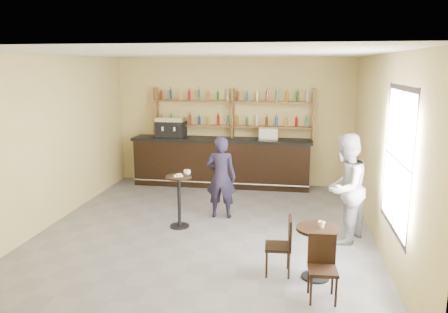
# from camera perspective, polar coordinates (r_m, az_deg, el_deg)

# --- Properties ---
(floor) EXTENTS (7.00, 7.00, 0.00)m
(floor) POSITION_cam_1_polar(r_m,az_deg,el_deg) (8.20, -2.31, -9.67)
(floor) COLOR slate
(floor) RESTS_ON ground
(ceiling) EXTENTS (7.00, 7.00, 0.00)m
(ceiling) POSITION_cam_1_polar(r_m,az_deg,el_deg) (7.64, -2.51, 13.28)
(ceiling) COLOR white
(ceiling) RESTS_ON wall_back
(wall_back) EXTENTS (7.00, 0.00, 7.00)m
(wall_back) POSITION_cam_1_polar(r_m,az_deg,el_deg) (11.18, 1.21, 4.58)
(wall_back) COLOR tan
(wall_back) RESTS_ON floor
(wall_front) EXTENTS (7.00, 0.00, 7.00)m
(wall_front) POSITION_cam_1_polar(r_m,az_deg,el_deg) (4.49, -11.44, -6.60)
(wall_front) COLOR tan
(wall_front) RESTS_ON floor
(wall_left) EXTENTS (0.00, 7.00, 7.00)m
(wall_left) POSITION_cam_1_polar(r_m,az_deg,el_deg) (8.86, -21.78, 1.85)
(wall_left) COLOR tan
(wall_left) RESTS_ON floor
(wall_right) EXTENTS (0.00, 7.00, 7.00)m
(wall_right) POSITION_cam_1_polar(r_m,az_deg,el_deg) (7.75, 19.89, 0.67)
(wall_right) COLOR tan
(wall_right) RESTS_ON floor
(window_pane) EXTENTS (0.00, 2.00, 2.00)m
(window_pane) POSITION_cam_1_polar(r_m,az_deg,el_deg) (6.58, 21.77, -0.46)
(window_pane) COLOR white
(window_pane) RESTS_ON wall_right
(window_frame) EXTENTS (0.04, 1.70, 2.10)m
(window_frame) POSITION_cam_1_polar(r_m,az_deg,el_deg) (6.57, 21.71, -0.46)
(window_frame) COLOR black
(window_frame) RESTS_ON wall_right
(shelf_unit) EXTENTS (4.00, 0.26, 1.40)m
(shelf_unit) POSITION_cam_1_polar(r_m,az_deg,el_deg) (11.02, 1.12, 5.58)
(shelf_unit) COLOR brown
(shelf_unit) RESTS_ON wall_back
(liquor_bottles) EXTENTS (3.68, 0.10, 1.00)m
(liquor_bottles) POSITION_cam_1_polar(r_m,az_deg,el_deg) (11.01, 1.12, 6.46)
(liquor_bottles) COLOR #8C5919
(liquor_bottles) RESTS_ON shelf_unit
(bar_counter) EXTENTS (4.49, 0.88, 1.22)m
(bar_counter) POSITION_cam_1_polar(r_m,az_deg,el_deg) (11.04, -0.34, -0.73)
(bar_counter) COLOR black
(bar_counter) RESTS_ON floor
(espresso_machine) EXTENTS (0.74, 0.50, 0.51)m
(espresso_machine) POSITION_cam_1_polar(r_m,az_deg,el_deg) (11.17, -6.92, 3.83)
(espresso_machine) COLOR black
(espresso_machine) RESTS_ON bar_counter
(pastry_case) EXTENTS (0.50, 0.41, 0.28)m
(pastry_case) POSITION_cam_1_polar(r_m,az_deg,el_deg) (10.77, 5.88, 2.95)
(pastry_case) COLOR silver
(pastry_case) RESTS_ON bar_counter
(pedestal_table) EXTENTS (0.58, 0.58, 0.99)m
(pedestal_table) POSITION_cam_1_polar(r_m,az_deg,el_deg) (8.28, -5.88, -5.88)
(pedestal_table) COLOR black
(pedestal_table) RESTS_ON floor
(napkin) EXTENTS (0.21, 0.21, 0.00)m
(napkin) POSITION_cam_1_polar(r_m,az_deg,el_deg) (8.14, -5.96, -2.54)
(napkin) COLOR white
(napkin) RESTS_ON pedestal_table
(donut) EXTENTS (0.13, 0.13, 0.04)m
(donut) POSITION_cam_1_polar(r_m,az_deg,el_deg) (8.13, -5.91, -2.41)
(donut) COLOR #BC8845
(donut) RESTS_ON napkin
(cup_pedestal) EXTENTS (0.16, 0.16, 0.10)m
(cup_pedestal) POSITION_cam_1_polar(r_m,az_deg,el_deg) (8.19, -4.83, -2.08)
(cup_pedestal) COLOR white
(cup_pedestal) RESTS_ON pedestal_table
(man_main) EXTENTS (0.60, 0.40, 1.65)m
(man_main) POSITION_cam_1_polar(r_m,az_deg,el_deg) (8.68, -0.40, -2.73)
(man_main) COLOR black
(man_main) RESTS_ON floor
(cafe_table) EXTENTS (0.78, 0.78, 0.77)m
(cafe_table) POSITION_cam_1_polar(r_m,az_deg,el_deg) (6.50, 11.99, -12.22)
(cafe_table) COLOR black
(cafe_table) RESTS_ON floor
(cup_cafe) EXTENTS (0.11, 0.11, 0.09)m
(cup_cafe) POSITION_cam_1_polar(r_m,az_deg,el_deg) (6.34, 12.61, -8.68)
(cup_cafe) COLOR white
(cup_cafe) RESTS_ON cafe_table
(chair_west) EXTENTS (0.39, 0.39, 0.86)m
(chair_west) POSITION_cam_1_polar(r_m,az_deg,el_deg) (6.52, 7.06, -11.51)
(chair_west) COLOR black
(chair_west) RESTS_ON floor
(chair_south) EXTENTS (0.39, 0.39, 0.85)m
(chair_south) POSITION_cam_1_polar(r_m,az_deg,el_deg) (5.94, 12.77, -14.20)
(chair_south) COLOR black
(chair_south) RESTS_ON floor
(patron_second) EXTENTS (1.07, 1.15, 1.89)m
(patron_second) POSITION_cam_1_polar(r_m,az_deg,el_deg) (7.74, 15.47, -4.03)
(patron_second) COLOR #96979C
(patron_second) RESTS_ON floor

